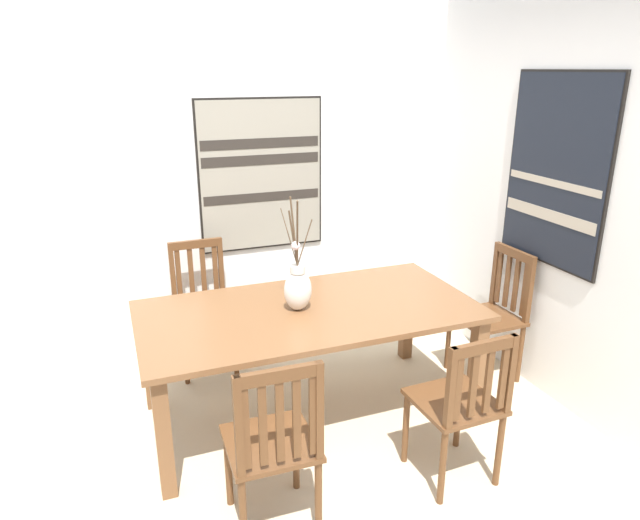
{
  "coord_description": "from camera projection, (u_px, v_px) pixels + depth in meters",
  "views": [
    {
      "loc": [
        -0.89,
        -2.38,
        2.15
      ],
      "look_at": [
        0.32,
        0.75,
        1.0
      ],
      "focal_mm": 31.55,
      "sensor_mm": 36.0,
      "label": 1
    }
  ],
  "objects": [
    {
      "name": "wall_back",
      "position": [
        230.0,
        178.0,
        4.3
      ],
      "size": [
        6.4,
        0.12,
        2.7
      ],
      "primitive_type": "cube",
      "color": "white",
      "rests_on": "ground_plane"
    },
    {
      "name": "dining_table",
      "position": [
        309.0,
        321.0,
        3.49
      ],
      "size": [
        2.07,
        1.05,
        0.74
      ],
      "color": "brown",
      "rests_on": "ground_plane"
    },
    {
      "name": "centerpiece_vase",
      "position": [
        298.0,
        287.0,
        3.4
      ],
      "size": [
        0.18,
        0.32,
        0.73
      ],
      "color": "silver",
      "rests_on": "dining_table"
    },
    {
      "name": "chair_2",
      "position": [
        494.0,
        312.0,
        4.02
      ],
      "size": [
        0.43,
        0.43,
        0.95
      ],
      "color": "brown",
      "rests_on": "ground_plane"
    },
    {
      "name": "painting_on_side_wall",
      "position": [
        557.0,
        171.0,
        3.57
      ],
      "size": [
        0.05,
        0.85,
        1.22
      ],
      "color": "black"
    },
    {
      "name": "chair_1",
      "position": [
        274.0,
        443.0,
        2.6
      ],
      "size": [
        0.43,
        0.43,
        0.96
      ],
      "color": "brown",
      "rests_on": "ground_plane"
    },
    {
      "name": "wall_side",
      "position": [
        612.0,
        212.0,
        3.29
      ],
      "size": [
        0.12,
        6.4,
        2.7
      ],
      "primitive_type": "cube",
      "color": "white",
      "rests_on": "ground_plane"
    },
    {
      "name": "ground_plane",
      "position": [
        316.0,
        482.0,
        3.1
      ],
      "size": [
        6.4,
        6.4,
        0.03
      ],
      "primitive_type": "cube",
      "color": "beige"
    },
    {
      "name": "painting_on_back_wall",
      "position": [
        261.0,
        175.0,
        4.32
      ],
      "size": [
        0.98,
        0.05,
        1.16
      ],
      "color": "black"
    },
    {
      "name": "chair_3",
      "position": [
        461.0,
        403.0,
        2.95
      ],
      "size": [
        0.43,
        0.43,
        0.91
      ],
      "color": "brown",
      "rests_on": "ground_plane"
    },
    {
      "name": "chair_0",
      "position": [
        202.0,
        304.0,
        4.16
      ],
      "size": [
        0.42,
        0.42,
        0.95
      ],
      "color": "brown",
      "rests_on": "ground_plane"
    }
  ]
}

